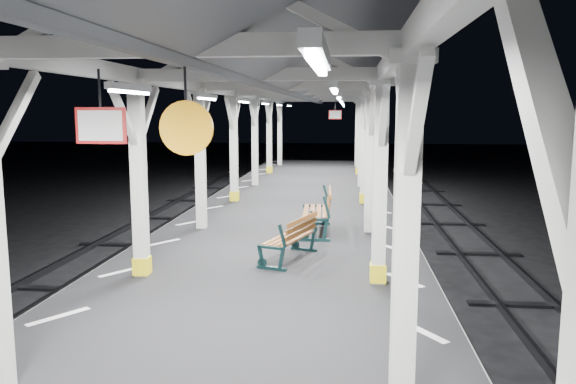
# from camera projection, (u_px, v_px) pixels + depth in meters

# --- Properties ---
(platform) EXTENTS (6.00, 50.00, 1.00)m
(platform) POSITION_uv_depth(u_px,v_px,m) (234.00, 359.00, 7.53)
(platform) COLOR black
(platform) RESTS_ON ground
(hazard_stripes_left) EXTENTS (1.00, 48.00, 0.01)m
(hazard_stripes_left) POSITION_uv_depth(u_px,v_px,m) (59.00, 317.00, 7.71)
(hazard_stripes_left) COLOR silver
(hazard_stripes_left) RESTS_ON platform
(hazard_stripes_right) EXTENTS (1.00, 48.00, 0.01)m
(hazard_stripes_right) POSITION_uv_depth(u_px,v_px,m) (421.00, 331.00, 7.21)
(hazard_stripes_right) COLOR silver
(hazard_stripes_right) RESTS_ON platform
(canopy) EXTENTS (5.40, 49.00, 4.65)m
(canopy) POSITION_uv_depth(u_px,v_px,m) (230.00, 50.00, 6.93)
(canopy) COLOR silver
(canopy) RESTS_ON platform
(bench_mid) EXTENTS (1.03, 1.67, 0.85)m
(bench_mid) POSITION_uv_depth(u_px,v_px,m) (293.00, 237.00, 10.57)
(bench_mid) COLOR #112A2C
(bench_mid) RESTS_ON platform
(bench_far) EXTENTS (0.78, 1.90, 1.02)m
(bench_far) POSITION_uv_depth(u_px,v_px,m) (320.00, 210.00, 12.97)
(bench_far) COLOR #112A2C
(bench_far) RESTS_ON platform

